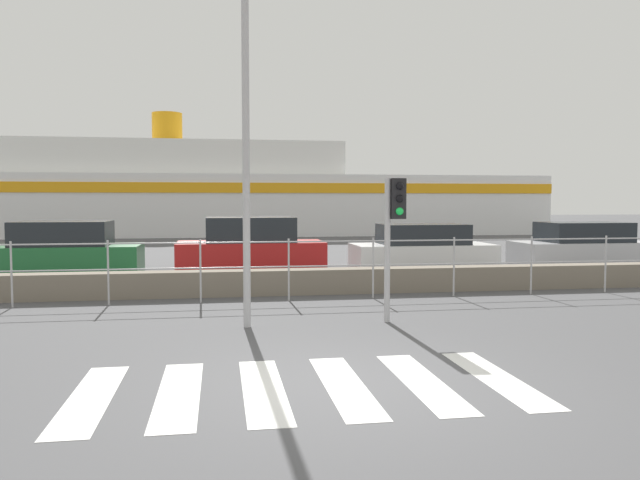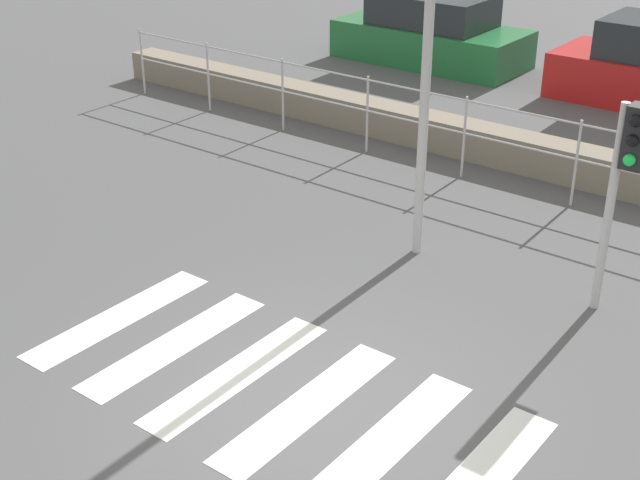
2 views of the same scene
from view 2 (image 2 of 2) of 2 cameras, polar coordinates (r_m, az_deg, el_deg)
ground_plane at (r=8.65m, az=-0.55°, el=-10.71°), size 160.00×160.00×0.00m
crosswalk at (r=8.90m, az=-3.11°, el=-9.50°), size 4.95×2.40×0.01m
seawall at (r=13.94m, az=17.29°, el=4.33°), size 19.85×0.55×0.55m
harbor_fence at (r=12.97m, az=16.17°, el=5.51°), size 17.91×0.04×1.28m
traffic_light_far at (r=9.91m, az=19.04°, el=4.64°), size 0.34×0.32×2.43m
parked_car_green at (r=20.18m, az=7.13°, el=12.98°), size 4.19×1.86×1.49m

